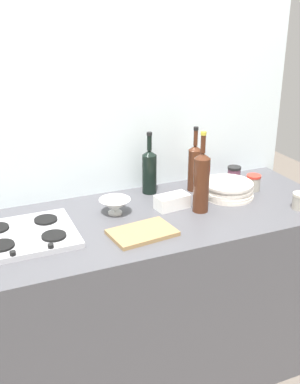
# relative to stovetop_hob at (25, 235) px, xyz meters

# --- Properties ---
(ground_plane) EXTENTS (6.00, 6.00, 0.00)m
(ground_plane) POSITION_rel_stovetop_hob_xyz_m (0.56, -0.01, -0.91)
(ground_plane) COLOR #6B6056
(ground_plane) RESTS_ON ground
(counter_block) EXTENTS (1.80, 0.70, 0.90)m
(counter_block) POSITION_rel_stovetop_hob_xyz_m (0.56, -0.01, -0.46)
(counter_block) COLOR #4C4C51
(counter_block) RESTS_ON ground
(backsplash_panel) EXTENTS (1.90, 0.06, 2.37)m
(backsplash_panel) POSITION_rel_stovetop_hob_xyz_m (0.56, 0.37, 0.27)
(backsplash_panel) COLOR silver
(backsplash_panel) RESTS_ON ground
(stovetop_hob) EXTENTS (0.41, 0.36, 0.04)m
(stovetop_hob) POSITION_rel_stovetop_hob_xyz_m (0.00, 0.00, 0.00)
(stovetop_hob) COLOR #B2B2B7
(stovetop_hob) RESTS_ON counter_block
(plate_stack) EXTENTS (0.26, 0.26, 0.08)m
(plate_stack) POSITION_rel_stovetop_hob_xyz_m (1.01, 0.05, 0.02)
(plate_stack) COLOR silver
(plate_stack) RESTS_ON counter_block
(wine_bottle_leftmost) EXTENTS (0.07, 0.07, 0.32)m
(wine_bottle_leftmost) POSITION_rel_stovetop_hob_xyz_m (0.67, 0.26, 0.11)
(wine_bottle_leftmost) COLOR black
(wine_bottle_leftmost) RESTS_ON counter_block
(wine_bottle_mid_left) EXTENTS (0.07, 0.07, 0.34)m
(wine_bottle_mid_left) POSITION_rel_stovetop_hob_xyz_m (0.90, 0.20, 0.11)
(wine_bottle_mid_left) COLOR #472314
(wine_bottle_mid_left) RESTS_ON counter_block
(wine_bottle_mid_right) EXTENTS (0.07, 0.07, 0.38)m
(wine_bottle_mid_right) POSITION_rel_stovetop_hob_xyz_m (0.80, -0.05, 0.14)
(wine_bottle_mid_right) COLOR #472314
(wine_bottle_mid_right) RESTS_ON counter_block
(mixing_bowl) EXTENTS (0.15, 0.15, 0.07)m
(mixing_bowl) POSITION_rel_stovetop_hob_xyz_m (0.42, 0.08, 0.03)
(mixing_bowl) COLOR white
(mixing_bowl) RESTS_ON counter_block
(butter_dish) EXTENTS (0.17, 0.10, 0.07)m
(butter_dish) POSITION_rel_stovetop_hob_xyz_m (0.69, 0.03, 0.02)
(butter_dish) COLOR white
(butter_dish) RESTS_ON counter_block
(condiment_jar_front) EXTENTS (0.07, 0.07, 0.08)m
(condiment_jar_front) POSITION_rel_stovetop_hob_xyz_m (1.18, 0.07, 0.03)
(condiment_jar_front) COLOR #9E998C
(condiment_jar_front) RESTS_ON counter_block
(condiment_jar_rear) EXTENTS (0.07, 0.07, 0.08)m
(condiment_jar_rear) POSITION_rel_stovetop_hob_xyz_m (1.16, 0.23, 0.03)
(condiment_jar_rear) COLOR #66384C
(condiment_jar_rear) RESTS_ON counter_block
(condiment_jar_spare) EXTENTS (0.08, 0.08, 0.08)m
(condiment_jar_spare) POSITION_rel_stovetop_hob_xyz_m (1.25, -0.21, 0.03)
(condiment_jar_spare) COLOR #9E998C
(condiment_jar_spare) RESTS_ON counter_block
(cutting_board) EXTENTS (0.29, 0.21, 0.02)m
(cutting_board) POSITION_rel_stovetop_hob_xyz_m (0.46, -0.16, -0.00)
(cutting_board) COLOR #9E7A4C
(cutting_board) RESTS_ON counter_block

